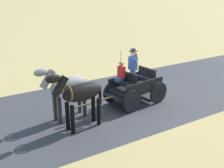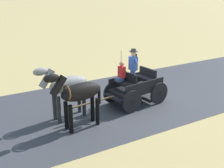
# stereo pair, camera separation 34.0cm
# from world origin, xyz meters

# --- Properties ---
(ground_plane) EXTENTS (200.00, 200.00, 0.00)m
(ground_plane) POSITION_xyz_m (0.00, 0.00, 0.00)
(ground_plane) COLOR tan
(road_surface) EXTENTS (6.40, 160.00, 0.01)m
(road_surface) POSITION_xyz_m (0.00, 0.00, 0.00)
(road_surface) COLOR #38383D
(road_surface) RESTS_ON ground
(horse_drawn_carriage) EXTENTS (1.69, 4.52, 2.50)m
(horse_drawn_carriage) POSITION_xyz_m (-0.58, 0.28, 0.82)
(horse_drawn_carriage) COLOR black
(horse_drawn_carriage) RESTS_ON ground
(horse_near_side) EXTENTS (0.70, 2.14, 2.21)m
(horse_near_side) POSITION_xyz_m (-1.40, 3.23, 1.32)
(horse_near_side) COLOR black
(horse_near_side) RESTS_ON ground
(horse_off_side) EXTENTS (0.76, 2.15, 2.21)m
(horse_off_side) POSITION_xyz_m (-0.47, 3.34, 1.32)
(horse_off_side) COLOR gray
(horse_off_side) RESTS_ON ground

